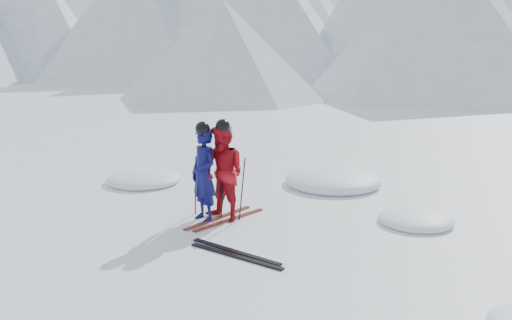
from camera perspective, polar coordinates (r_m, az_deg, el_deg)
The scene contains 12 objects.
ground at distance 8.91m, azimuth 6.24°, elevation -8.52°, with size 160.00×160.00×0.00m, color white.
skier_blue at distance 9.69m, azimuth -5.54°, elevation -1.54°, with size 0.62×0.41×1.70m, color #0C0C49.
skier_red at distance 9.68m, azimuth -3.45°, elevation -1.40°, with size 0.84×0.66×1.73m, color #B10E19.
pole_blue_left at distance 10.05m, azimuth -6.38°, elevation -2.72°, with size 0.02×0.02×1.13m, color black.
pole_blue_right at distance 9.82m, azimuth -3.46°, elevation -3.03°, with size 0.02×0.02×1.13m, color black.
pole_red_left at distance 10.12m, azimuth -4.04°, elevation -2.50°, with size 0.02×0.02×1.16m, color black.
pole_red_right at distance 9.72m, azimuth -1.47°, elevation -3.09°, with size 0.02×0.02×1.16m, color black.
ski_worn_left at distance 9.98m, azimuth -3.96°, elevation -6.07°, with size 0.09×1.70×0.03m, color black.
ski_worn_right at distance 9.86m, azimuth -2.81°, elevation -6.30°, with size 0.09×1.70×0.03m, color black.
ski_loose_a at distance 8.42m, azimuth -2.19°, elevation -9.61°, with size 0.09×1.70×0.03m, color black.
ski_loose_b at distance 8.26m, azimuth -2.17°, elevation -10.07°, with size 0.09×1.70×0.03m, color black.
snow_lumps at distance 11.46m, azimuth 4.65°, elevation -3.73°, with size 9.82×6.50×0.48m.
Camera 1 is at (3.42, -7.60, 3.15)m, focal length 38.00 mm.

